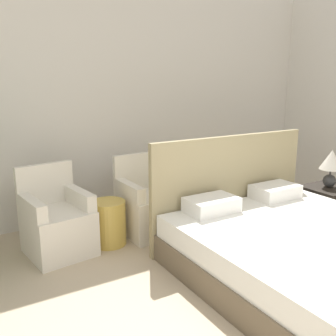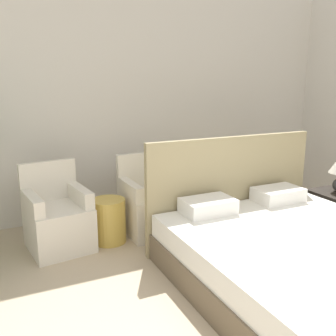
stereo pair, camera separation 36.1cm
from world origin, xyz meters
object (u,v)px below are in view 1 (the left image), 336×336
at_px(armchair_near_window_right, 148,208).
at_px(armchair_near_window_left, 57,225).
at_px(table_lamp, 331,163).
at_px(nightstand, 328,206).
at_px(bed, 305,252).
at_px(side_table, 109,223).

bearing_deg(armchair_near_window_right, armchair_near_window_left, 178.52).
relative_size(armchair_near_window_right, table_lamp, 1.97).
height_order(armchair_near_window_right, nightstand, armchair_near_window_right).
relative_size(armchair_near_window_left, nightstand, 1.58).
bearing_deg(table_lamp, bed, -150.32).
bearing_deg(side_table, nightstand, -18.59).
relative_size(bed, armchair_near_window_right, 2.53).
relative_size(armchair_near_window_left, side_table, 1.84).
relative_size(armchair_near_window_right, side_table, 1.84).
height_order(bed, side_table, bed).
distance_m(armchair_near_window_left, nightstand, 3.05).
bearing_deg(bed, side_table, 127.61).
distance_m(bed, table_lamp, 1.51).
bearing_deg(nightstand, side_table, 161.41).
xyz_separation_m(bed, armchair_near_window_left, (-1.67, 1.58, 0.03)).
bearing_deg(table_lamp, side_table, 161.58).
height_order(armchair_near_window_left, armchair_near_window_right, same).
distance_m(bed, armchair_near_window_right, 1.72).
distance_m(armchair_near_window_right, nightstand, 2.11).
bearing_deg(armchair_near_window_right, bed, -68.74).
height_order(nightstand, side_table, side_table).
bearing_deg(nightstand, table_lamp, 121.70).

